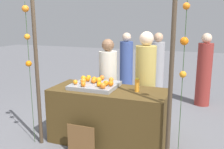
% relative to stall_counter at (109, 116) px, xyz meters
% --- Properties ---
extents(ground_plane, '(24.00, 24.00, 0.00)m').
position_rel_stall_counter_xyz_m(ground_plane, '(0.00, 0.00, -0.43)').
color(ground_plane, slate).
extents(stall_counter, '(1.78, 0.76, 0.85)m').
position_rel_stall_counter_xyz_m(stall_counter, '(0.00, 0.00, 0.00)').
color(stall_counter, '#4C3819').
rests_on(stall_counter, ground_plane).
extents(orange_tray, '(0.69, 0.62, 0.06)m').
position_rel_stall_counter_xyz_m(orange_tray, '(-0.24, 0.04, 0.46)').
color(orange_tray, gray).
rests_on(orange_tray, stall_counter).
extents(orange_0, '(0.09, 0.09, 0.09)m').
position_rel_stall_counter_xyz_m(orange_0, '(-0.20, 0.10, 0.53)').
color(orange_0, orange).
rests_on(orange_0, orange_tray).
extents(orange_1, '(0.08, 0.08, 0.08)m').
position_rel_stall_counter_xyz_m(orange_1, '(-0.27, 0.04, 0.53)').
color(orange_1, orange).
rests_on(orange_1, orange_tray).
extents(orange_2, '(0.08, 0.08, 0.08)m').
position_rel_stall_counter_xyz_m(orange_2, '(-0.50, 0.16, 0.53)').
color(orange_2, orange).
rests_on(orange_2, orange_tray).
extents(orange_3, '(0.09, 0.09, 0.09)m').
position_rel_stall_counter_xyz_m(orange_3, '(-0.30, 0.13, 0.53)').
color(orange_3, orange).
rests_on(orange_3, orange_tray).
extents(orange_4, '(0.08, 0.08, 0.08)m').
position_rel_stall_counter_xyz_m(orange_4, '(-0.44, 0.23, 0.53)').
color(orange_4, orange).
rests_on(orange_4, orange_tray).
extents(orange_5, '(0.08, 0.08, 0.08)m').
position_rel_stall_counter_xyz_m(orange_5, '(-0.10, -0.12, 0.53)').
color(orange_5, orange).
rests_on(orange_5, orange_tray).
extents(orange_6, '(0.08, 0.08, 0.08)m').
position_rel_stall_counter_xyz_m(orange_6, '(-0.03, -0.03, 0.53)').
color(orange_6, orange).
rests_on(orange_6, orange_tray).
extents(orange_7, '(0.07, 0.07, 0.07)m').
position_rel_stall_counter_xyz_m(orange_7, '(-0.51, -0.11, 0.52)').
color(orange_7, orange).
rests_on(orange_7, orange_tray).
extents(orange_8, '(0.09, 0.09, 0.09)m').
position_rel_stall_counter_xyz_m(orange_8, '(-0.41, -0.04, 0.53)').
color(orange_8, orange).
rests_on(orange_8, orange_tray).
extents(orange_9, '(0.09, 0.09, 0.09)m').
position_rel_stall_counter_xyz_m(orange_9, '(-0.01, -0.19, 0.53)').
color(orange_9, orange).
rests_on(orange_9, orange_tray).
extents(orange_10, '(0.08, 0.08, 0.08)m').
position_rel_stall_counter_xyz_m(orange_10, '(-0.41, 0.12, 0.53)').
color(orange_10, orange).
rests_on(orange_10, orange_tray).
extents(orange_11, '(0.08, 0.08, 0.08)m').
position_rel_stall_counter_xyz_m(orange_11, '(0.04, -0.02, 0.53)').
color(orange_11, orange).
rests_on(orange_11, orange_tray).
extents(orange_12, '(0.07, 0.07, 0.07)m').
position_rel_stall_counter_xyz_m(orange_12, '(-0.33, -0.20, 0.52)').
color(orange_12, orange).
rests_on(orange_12, orange_tray).
extents(orange_13, '(0.08, 0.08, 0.08)m').
position_rel_stall_counter_xyz_m(orange_13, '(-0.23, 0.29, 0.53)').
color(orange_13, orange).
rests_on(orange_13, orange_tray).
extents(orange_14, '(0.08, 0.08, 0.08)m').
position_rel_stall_counter_xyz_m(orange_14, '(-0.04, 0.21, 0.53)').
color(orange_14, orange).
rests_on(orange_14, orange_tray).
extents(juice_bottle, '(0.07, 0.07, 0.20)m').
position_rel_stall_counter_xyz_m(juice_bottle, '(0.44, 0.03, 0.52)').
color(juice_bottle, orange).
rests_on(juice_bottle, stall_counter).
extents(chalkboard_sign, '(0.42, 0.03, 0.45)m').
position_rel_stall_counter_xyz_m(chalkboard_sign, '(-0.22, -0.51, -0.21)').
color(chalkboard_sign, brown).
rests_on(chalkboard_sign, ground_plane).
extents(vendor_left, '(0.31, 0.31, 1.57)m').
position_rel_stall_counter_xyz_m(vendor_left, '(-0.23, 0.58, 0.30)').
color(vendor_left, beige).
rests_on(vendor_left, ground_plane).
extents(vendor_right, '(0.34, 0.34, 1.71)m').
position_rel_stall_counter_xyz_m(vendor_right, '(0.43, 0.59, 0.37)').
color(vendor_right, tan).
rests_on(vendor_right, ground_plane).
extents(crowd_person_0, '(0.32, 0.32, 1.59)m').
position_rel_stall_counter_xyz_m(crowd_person_0, '(0.31, 2.41, 0.31)').
color(crowd_person_0, '#99999E').
rests_on(crowd_person_0, ground_plane).
extents(crowd_person_1, '(0.32, 0.32, 1.58)m').
position_rel_stall_counter_xyz_m(crowd_person_1, '(-0.45, 2.38, 0.31)').
color(crowd_person_1, '#384C8C').
rests_on(crowd_person_1, ground_plane).
extents(crowd_person_2, '(0.32, 0.32, 1.61)m').
position_rel_stall_counter_xyz_m(crowd_person_2, '(1.35, 2.35, 0.32)').
color(crowd_person_2, maroon).
rests_on(crowd_person_2, ground_plane).
extents(canopy_post_left, '(0.06, 0.06, 2.30)m').
position_rel_stall_counter_xyz_m(canopy_post_left, '(-0.97, -0.42, 0.72)').
color(canopy_post_left, '#473828').
rests_on(canopy_post_left, ground_plane).
extents(canopy_post_right, '(0.06, 0.06, 2.30)m').
position_rel_stall_counter_xyz_m(canopy_post_right, '(0.97, -0.42, 0.72)').
color(canopy_post_right, '#473828').
rests_on(canopy_post_right, ground_plane).
extents(garland_strand_left, '(0.10, 0.10, 2.14)m').
position_rel_stall_counter_xyz_m(garland_strand_left, '(-1.09, -0.44, 1.23)').
color(garland_strand_left, '#2D4C23').
rests_on(garland_strand_left, ground_plane).
extents(garland_strand_right, '(0.10, 0.10, 2.14)m').
position_rel_stall_counter_xyz_m(garland_strand_right, '(1.10, -0.41, 1.18)').
color(garland_strand_right, '#2D4C23').
rests_on(garland_strand_right, ground_plane).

